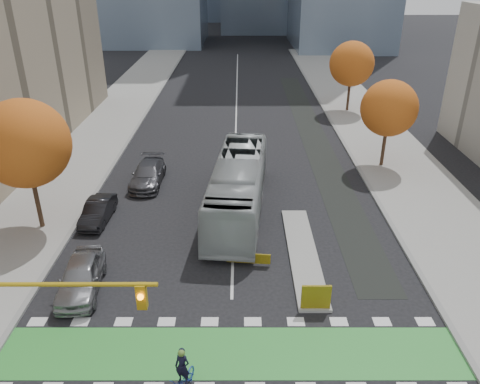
{
  "coord_description": "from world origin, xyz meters",
  "views": [
    {
      "loc": [
        0.4,
        -13.44,
        14.92
      ],
      "look_at": [
        0.41,
        11.0,
        3.0
      ],
      "focal_mm": 35.0,
      "sensor_mm": 36.0,
      "label": 1
    }
  ],
  "objects_px": {
    "tree_east_near": "(389,108)",
    "parked_car_a": "(81,276)",
    "parked_car_b": "(98,211)",
    "traffic_signal_west": "(3,309)",
    "tree_east_far": "(352,64)",
    "cyclist": "(183,378)",
    "parked_car_c": "(148,174)",
    "hazard_board": "(316,297)",
    "bus": "(238,186)",
    "tree_west": "(25,144)"
  },
  "relations": [
    {
      "from": "tree_east_near",
      "to": "parked_car_a",
      "type": "bearing_deg",
      "value": -140.4
    },
    {
      "from": "tree_east_near",
      "to": "parked_car_b",
      "type": "relative_size",
      "value": 1.71
    },
    {
      "from": "traffic_signal_west",
      "to": "parked_car_b",
      "type": "height_order",
      "value": "traffic_signal_west"
    },
    {
      "from": "parked_car_a",
      "to": "parked_car_b",
      "type": "height_order",
      "value": "parked_car_a"
    },
    {
      "from": "tree_east_far",
      "to": "cyclist",
      "type": "bearing_deg",
      "value": -110.33
    },
    {
      "from": "parked_car_c",
      "to": "parked_car_a",
      "type": "bearing_deg",
      "value": -94.27
    },
    {
      "from": "hazard_board",
      "to": "bus",
      "type": "distance_m",
      "value": 10.76
    },
    {
      "from": "parked_car_b",
      "to": "parked_car_c",
      "type": "height_order",
      "value": "parked_car_c"
    },
    {
      "from": "parked_car_a",
      "to": "cyclist",
      "type": "bearing_deg",
      "value": -52.47
    },
    {
      "from": "cyclist",
      "to": "traffic_signal_west",
      "type": "bearing_deg",
      "value": -159.3
    },
    {
      "from": "hazard_board",
      "to": "parked_car_a",
      "type": "xyz_separation_m",
      "value": [
        -11.59,
        1.59,
        0.02
      ]
    },
    {
      "from": "cyclist",
      "to": "hazard_board",
      "type": "bearing_deg",
      "value": 59.78
    },
    {
      "from": "traffic_signal_west",
      "to": "parked_car_c",
      "type": "bearing_deg",
      "value": 85.72
    },
    {
      "from": "tree_east_far",
      "to": "traffic_signal_west",
      "type": "xyz_separation_m",
      "value": [
        -20.43,
        -38.51,
        -1.21
      ]
    },
    {
      "from": "bus",
      "to": "parked_car_c",
      "type": "distance_m",
      "value": 8.13
    },
    {
      "from": "hazard_board",
      "to": "cyclist",
      "type": "distance_m",
      "value": 7.44
    },
    {
      "from": "hazard_board",
      "to": "tree_east_far",
      "type": "xyz_separation_m",
      "value": [
        8.5,
        33.8,
        4.44
      ]
    },
    {
      "from": "traffic_signal_west",
      "to": "parked_car_c",
      "type": "relative_size",
      "value": 1.59
    },
    {
      "from": "tree_west",
      "to": "tree_east_near",
      "type": "bearing_deg",
      "value": 22.62
    },
    {
      "from": "traffic_signal_west",
      "to": "parked_car_a",
      "type": "height_order",
      "value": "traffic_signal_west"
    },
    {
      "from": "traffic_signal_west",
      "to": "bus",
      "type": "relative_size",
      "value": 0.65
    },
    {
      "from": "traffic_signal_west",
      "to": "cyclist",
      "type": "xyz_separation_m",
      "value": [
        6.16,
        0.01,
        -3.33
      ]
    },
    {
      "from": "tree_east_near",
      "to": "parked_car_c",
      "type": "distance_m",
      "value": 19.25
    },
    {
      "from": "tree_east_far",
      "to": "bus",
      "type": "xyz_separation_m",
      "value": [
        -12.21,
        -23.75,
        -3.41
      ]
    },
    {
      "from": "tree_east_near",
      "to": "cyclist",
      "type": "height_order",
      "value": "tree_east_near"
    },
    {
      "from": "tree_east_far",
      "to": "bus",
      "type": "distance_m",
      "value": 26.92
    },
    {
      "from": "hazard_board",
      "to": "tree_west",
      "type": "relative_size",
      "value": 0.17
    },
    {
      "from": "tree_east_near",
      "to": "traffic_signal_west",
      "type": "distance_m",
      "value": 30.08
    },
    {
      "from": "tree_east_far",
      "to": "traffic_signal_west",
      "type": "distance_m",
      "value": 43.61
    },
    {
      "from": "hazard_board",
      "to": "tree_east_near",
      "type": "distance_m",
      "value": 19.93
    },
    {
      "from": "tree_west",
      "to": "cyclist",
      "type": "height_order",
      "value": "tree_west"
    },
    {
      "from": "tree_west",
      "to": "tree_east_near",
      "type": "relative_size",
      "value": 1.16
    },
    {
      "from": "bus",
      "to": "parked_car_a",
      "type": "relative_size",
      "value": 2.72
    },
    {
      "from": "parked_car_c",
      "to": "tree_west",
      "type": "bearing_deg",
      "value": -129.2
    },
    {
      "from": "hazard_board",
      "to": "parked_car_c",
      "type": "distance_m",
      "value": 17.82
    },
    {
      "from": "bus",
      "to": "tree_east_near",
      "type": "bearing_deg",
      "value": 38.9
    },
    {
      "from": "tree_east_near",
      "to": "parked_car_c",
      "type": "xyz_separation_m",
      "value": [
        -18.5,
        -3.4,
        -4.09
      ]
    },
    {
      "from": "parked_car_c",
      "to": "traffic_signal_west",
      "type": "bearing_deg",
      "value": -93.67
    },
    {
      "from": "tree_east_far",
      "to": "parked_car_c",
      "type": "height_order",
      "value": "tree_east_far"
    },
    {
      "from": "hazard_board",
      "to": "cyclist",
      "type": "xyz_separation_m",
      "value": [
        -5.77,
        -4.7,
        -0.1
      ]
    },
    {
      "from": "tree_east_near",
      "to": "parked_car_a",
      "type": "distance_m",
      "value": 25.75
    },
    {
      "from": "tree_west",
      "to": "bus",
      "type": "distance_m",
      "value": 13.05
    },
    {
      "from": "tree_east_far",
      "to": "parked_car_b",
      "type": "xyz_separation_m",
      "value": [
        -21.22,
        -25.04,
        -4.56
      ]
    },
    {
      "from": "hazard_board",
      "to": "bus",
      "type": "height_order",
      "value": "bus"
    },
    {
      "from": "parked_car_b",
      "to": "cyclist",
      "type": "bearing_deg",
      "value": -60.59
    },
    {
      "from": "bus",
      "to": "traffic_signal_west",
      "type": "bearing_deg",
      "value": -113.73
    },
    {
      "from": "tree_east_far",
      "to": "parked_car_a",
      "type": "height_order",
      "value": "tree_east_far"
    },
    {
      "from": "tree_east_far",
      "to": "parked_car_a",
      "type": "relative_size",
      "value": 1.59
    },
    {
      "from": "parked_car_a",
      "to": "parked_car_b",
      "type": "distance_m",
      "value": 7.26
    },
    {
      "from": "tree_east_near",
      "to": "parked_car_b",
      "type": "bearing_deg",
      "value": -156.43
    }
  ]
}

